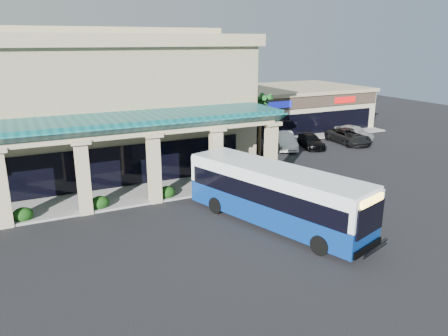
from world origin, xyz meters
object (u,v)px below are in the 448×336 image
pedestrian (350,192)px  car_extra (354,132)px  car_gray (348,136)px  car_silver (259,145)px  car_red (311,141)px  transit_bus (275,197)px  car_white (284,140)px

pedestrian → car_extra: bearing=-46.3°
car_gray → car_extra: (2.07, 1.43, 0.01)m
car_silver → car_red: 5.68m
car_red → car_gray: (4.57, -0.33, 0.12)m
pedestrian → transit_bus: bearing=91.3°
car_silver → car_gray: size_ratio=0.73×
car_white → pedestrian: bearing=-86.9°
pedestrian → car_extra: pedestrian is taller
pedestrian → car_white: size_ratio=0.34×
transit_bus → car_silver: 17.39m
car_gray → car_extra: car_extra is taller
transit_bus → car_silver: (8.07, 15.37, -1.03)m
car_silver → pedestrian: bearing=-95.9°
car_gray → car_red: bearing=-179.6°
car_gray → pedestrian: bearing=-126.7°
car_extra → pedestrian: bearing=-141.2°
car_white → transit_bus: bearing=-104.5°
car_gray → car_white: bearing=176.4°
transit_bus → pedestrian: (6.15, 0.51, -0.85)m
pedestrian → car_extra: size_ratio=0.38×
car_white → car_extra: car_white is taller
car_red → car_extra: bearing=27.4°
car_silver → car_white: (2.84, 0.04, 0.16)m
car_extra → transit_bus: bearing=-150.5°
pedestrian → car_red: (7.56, 14.17, -0.22)m
transit_bus → car_red: (13.71, 14.68, -1.07)m
pedestrian → car_white: (4.76, 14.90, -0.02)m
transit_bus → car_gray: transit_bus is taller
transit_bus → car_silver: bearing=44.5°
car_extra → car_silver: bearing=173.6°
car_red → car_gray: car_gray is taller
pedestrian → car_red: pedestrian is taller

